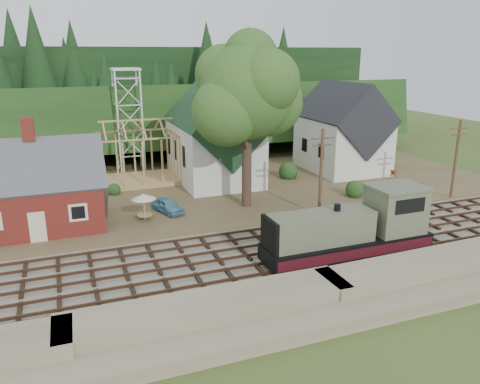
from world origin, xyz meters
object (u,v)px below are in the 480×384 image
object	(u,v)px
locomotive	(354,230)
car_blue	(168,206)
car_red	(375,169)
patio_set	(144,198)

from	to	relation	value
locomotive	car_blue	xyz separation A→B (m)	(-10.32, 13.79, -1.23)
locomotive	car_red	bearing A→B (deg)	49.93
car_blue	car_red	size ratio (longest dim) A/B	0.79
locomotive	patio_set	distance (m)	17.85
locomotive	car_blue	size ratio (longest dim) A/B	3.29
locomotive	car_red	distance (m)	24.09
locomotive	patio_set	world-z (taller)	locomotive
car_blue	car_red	xyz separation A→B (m)	(25.81, 4.63, 0.02)
car_red	patio_set	distance (m)	28.70
car_red	car_blue	bearing A→B (deg)	115.67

